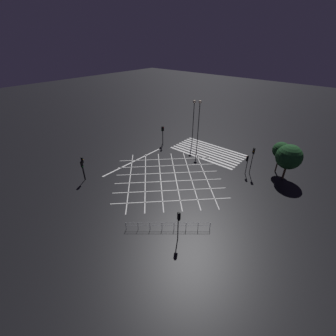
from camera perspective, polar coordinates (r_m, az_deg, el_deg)
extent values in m
plane|color=black|center=(35.43, 0.00, -2.30)|extent=(200.00, 200.00, 0.00)
cube|color=silver|center=(41.56, 7.85, 2.69)|extent=(13.41, 0.50, 0.01)
cube|color=silver|center=(42.24, 8.52, 3.12)|extent=(13.41, 0.50, 0.01)
cube|color=silver|center=(42.93, 9.18, 3.54)|extent=(13.41, 0.50, 0.01)
cube|color=silver|center=(43.63, 9.81, 3.94)|extent=(13.41, 0.50, 0.01)
cube|color=silver|center=(44.34, 10.43, 4.33)|extent=(13.41, 0.50, 0.01)
cube|color=silver|center=(45.05, 11.03, 4.70)|extent=(13.41, 0.50, 0.01)
cube|color=silver|center=(45.77, 11.61, 5.07)|extent=(13.41, 0.50, 0.01)
cube|color=silver|center=(46.50, 12.17, 5.42)|extent=(13.41, 0.50, 0.01)
cube|color=silver|center=(40.55, -0.66, 2.26)|extent=(11.69, 11.69, 0.01)
cube|color=silver|center=(36.32, 9.42, -1.87)|extent=(11.69, 11.69, 0.01)
cube|color=silver|center=(38.48, -0.42, 0.58)|extent=(11.69, 11.69, 0.01)
cube|color=silver|center=(35.85, 5.71, -2.04)|extent=(11.69, 11.69, 0.01)
cube|color=silver|center=(36.44, -0.15, -1.29)|extent=(11.69, 11.69, 0.01)
cube|color=silver|center=(35.53, 1.92, -2.22)|extent=(11.69, 11.69, 0.01)
cube|color=silver|center=(34.44, 0.16, -3.37)|extent=(11.69, 11.69, 0.01)
cube|color=silver|center=(35.37, -1.93, -2.38)|extent=(11.69, 11.69, 0.01)
cube|color=silver|center=(32.50, 0.50, -5.71)|extent=(11.69, 11.69, 0.01)
cube|color=silver|center=(35.37, -5.79, -2.54)|extent=(11.69, 11.69, 0.01)
cube|color=silver|center=(30.61, 0.89, -8.34)|extent=(11.69, 11.69, 0.01)
cube|color=silver|center=(35.54, -9.63, -2.68)|extent=(11.69, 11.69, 0.01)
cube|color=silver|center=(40.32, -8.63, 1.71)|extent=(0.30, 13.41, 0.01)
cylinder|color=black|center=(36.18, -20.73, -0.18)|extent=(0.11, 0.11, 3.85)
cube|color=black|center=(35.57, -20.96, 1.89)|extent=(0.28, 0.16, 0.90)
sphere|color=black|center=(35.49, -20.90, 2.38)|extent=(0.18, 0.18, 0.18)
sphere|color=orange|center=(35.62, -20.81, 1.95)|extent=(0.18, 0.18, 0.18)
sphere|color=black|center=(35.75, -20.72, 1.53)|extent=(0.18, 0.18, 0.18)
cube|color=black|center=(35.54, -21.08, 1.83)|extent=(0.36, 0.02, 0.98)
cylinder|color=black|center=(37.69, 20.50, 1.72)|extent=(0.11, 0.11, 4.52)
cube|color=black|center=(36.82, 20.91, 4.04)|extent=(0.28, 0.16, 0.90)
sphere|color=black|center=(36.60, 20.93, 4.40)|extent=(0.18, 0.18, 0.18)
sphere|color=orange|center=(36.72, 20.85, 3.98)|extent=(0.18, 0.18, 0.18)
sphere|color=black|center=(36.85, 20.76, 3.56)|extent=(0.18, 0.18, 0.18)
cube|color=black|center=(36.90, 20.96, 4.08)|extent=(0.36, 0.02, 0.98)
cylinder|color=black|center=(45.20, -1.33, 8.16)|extent=(0.11, 0.11, 4.02)
cube|color=black|center=(44.56, -1.22, 9.91)|extent=(0.16, 0.28, 0.90)
sphere|color=red|center=(44.39, -1.11, 10.24)|extent=(0.18, 0.18, 0.18)
sphere|color=black|center=(44.49, -1.11, 9.88)|extent=(0.18, 0.18, 0.18)
sphere|color=black|center=(44.60, -1.11, 9.52)|extent=(0.18, 0.18, 0.18)
cube|color=black|center=(44.62, -1.31, 9.94)|extent=(0.02, 0.36, 0.98)
cylinder|color=black|center=(36.21, -20.79, -0.68)|extent=(0.11, 0.11, 3.28)
cube|color=black|center=(35.57, -21.01, 0.82)|extent=(0.16, 0.28, 0.90)
sphere|color=black|center=(35.34, -21.00, 1.18)|extent=(0.18, 0.18, 0.18)
sphere|color=black|center=(35.48, -20.92, 0.76)|extent=(0.18, 0.18, 0.18)
sphere|color=green|center=(35.62, -20.83, 0.34)|extent=(0.18, 0.18, 0.18)
cube|color=black|center=(35.64, -21.08, 0.86)|extent=(0.02, 0.36, 0.98)
cylinder|color=black|center=(24.49, 2.56, -14.63)|extent=(0.11, 0.11, 3.72)
cube|color=black|center=(23.62, 2.84, -12.12)|extent=(0.28, 0.16, 0.90)
sphere|color=black|center=(23.49, 3.03, -11.44)|extent=(0.18, 0.18, 0.18)
sphere|color=black|center=(23.69, 3.01, -11.98)|extent=(0.18, 0.18, 0.18)
sphere|color=green|center=(23.89, 2.99, -12.51)|extent=(0.18, 0.18, 0.18)
cube|color=black|center=(23.57, 2.71, -12.23)|extent=(0.36, 0.02, 0.98)
cylinder|color=black|center=(46.06, -1.38, 8.37)|extent=(0.11, 0.11, 3.68)
cube|color=black|center=(45.48, -1.52, 9.88)|extent=(0.28, 0.16, 0.90)
sphere|color=black|center=(45.30, -1.62, 10.20)|extent=(0.18, 0.18, 0.18)
sphere|color=black|center=(45.40, -1.62, 9.84)|extent=(0.18, 0.18, 0.18)
sphere|color=green|center=(45.51, -1.61, 9.49)|extent=(0.18, 0.18, 0.18)
cube|color=black|center=(45.54, -1.44, 9.91)|extent=(0.36, 0.02, 0.98)
cylinder|color=black|center=(37.55, 19.38, 0.72)|extent=(0.11, 0.11, 3.25)
cube|color=black|center=(37.07, 19.48, 2.29)|extent=(0.16, 0.28, 0.90)
sphere|color=red|center=(36.97, 19.40, 2.75)|extent=(0.18, 0.18, 0.18)
sphere|color=black|center=(37.10, 19.33, 2.35)|extent=(0.18, 0.18, 0.18)
sphere|color=black|center=(37.24, 19.25, 1.94)|extent=(0.18, 0.18, 0.18)
cube|color=black|center=(37.05, 19.61, 2.25)|extent=(0.02, 0.36, 0.98)
cylinder|color=black|center=(46.02, 6.40, 11.20)|extent=(0.14, 0.14, 8.24)
sphere|color=#F9E0B2|center=(44.79, 6.72, 16.40)|extent=(0.61, 0.61, 0.61)
cylinder|color=black|center=(43.89, 7.71, 10.51)|extent=(0.14, 0.14, 8.77)
sphere|color=#F9E0B2|center=(42.57, 8.15, 16.28)|extent=(0.57, 0.57, 0.57)
cylinder|color=#473323|center=(38.87, 27.45, -0.85)|extent=(0.32, 0.32, 2.38)
sphere|color=#19421E|center=(37.74, 28.37, 2.52)|extent=(3.75, 3.75, 3.75)
cylinder|color=#473323|center=(40.12, 25.98, 0.98)|extent=(0.21, 0.21, 2.97)
sphere|color=#19421E|center=(39.10, 26.78, 4.09)|extent=(2.55, 2.55, 2.55)
cylinder|color=#9EA0A5|center=(26.86, -10.64, -14.24)|extent=(0.05, 0.05, 1.05)
cylinder|color=#9EA0A5|center=(26.65, -7.65, -14.36)|extent=(0.05, 0.05, 1.05)
cylinder|color=#9EA0A5|center=(26.51, -4.60, -14.44)|extent=(0.05, 0.05, 1.05)
cylinder|color=#9EA0A5|center=(26.44, -1.54, -14.47)|extent=(0.05, 0.05, 1.05)
cylinder|color=#9EA0A5|center=(26.44, 1.54, -14.47)|extent=(0.05, 0.05, 1.05)
cylinder|color=#9EA0A5|center=(26.51, 4.60, -14.44)|extent=(0.05, 0.05, 1.05)
cylinder|color=#9EA0A5|center=(26.65, 7.65, -14.36)|extent=(0.05, 0.05, 1.05)
cylinder|color=#9EA0A5|center=(26.86, 10.64, -14.24)|extent=(0.05, 0.05, 1.05)
cylinder|color=#9EA0A5|center=(26.09, 0.00, -13.73)|extent=(7.34, 6.27, 0.04)
cylinder|color=#9EA0A5|center=(26.39, 0.00, -14.40)|extent=(7.34, 6.27, 0.04)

